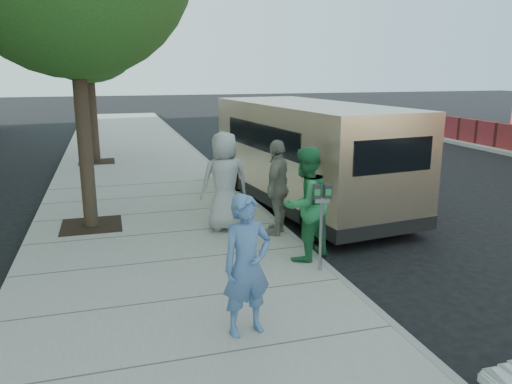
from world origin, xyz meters
TOP-DOWN VIEW (x-y plane):
  - ground at (0.00, 0.00)m, footprint 120.00×120.00m
  - sidewalk at (-1.00, 0.00)m, footprint 5.00×60.00m
  - curb_face at (1.44, 0.00)m, footprint 0.12×60.00m
  - tree_far at (-2.25, 10.00)m, footprint 3.92×3.80m
  - parking_meter at (1.25, -1.10)m, footprint 0.30×0.17m
  - van at (2.63, 2.99)m, footprint 3.02×6.96m
  - person_officer at (-0.37, -2.62)m, footprint 0.70×0.53m
  - person_green_shirt at (1.20, -0.54)m, footprint 1.15×1.05m
  - person_gray_shirt at (0.28, 1.38)m, footprint 0.99×0.68m
  - person_striped_polo at (1.20, 0.86)m, footprint 0.99×1.14m

SIDE VIEW (x-z plane):
  - ground at x=0.00m, z-range 0.00..0.00m
  - sidewalk at x=-1.00m, z-range 0.00..0.15m
  - curb_face at x=1.44m, z-range -0.01..0.15m
  - person_officer at x=-0.37m, z-range 0.15..1.87m
  - person_striped_polo at x=1.20m, z-range 0.15..1.99m
  - person_green_shirt at x=1.20m, z-range 0.15..2.05m
  - person_gray_shirt at x=0.28m, z-range 0.15..2.11m
  - parking_meter at x=1.25m, z-range 0.46..1.87m
  - van at x=2.63m, z-range 0.07..2.58m
  - tree_far at x=-2.25m, z-range 1.64..8.13m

